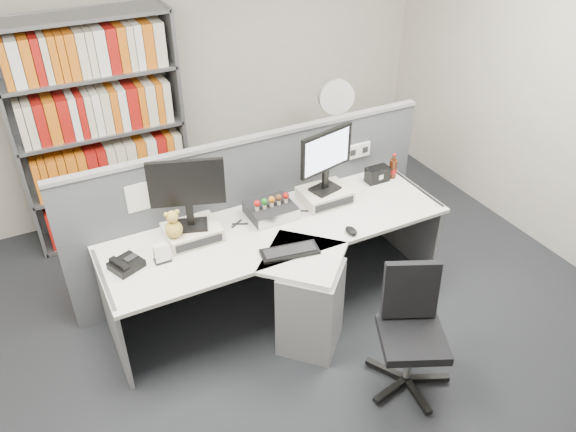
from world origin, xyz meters
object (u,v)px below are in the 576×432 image
keyboard (290,251)px  desk_fan (336,101)px  shelving_unit (101,135)px  filing_cabinet (332,167)px  cola_bottle (393,169)px  monitor_right (326,156)px  speaker (377,174)px  desk_calendar (162,255)px  desk_phone (126,264)px  desktop_pc (271,210)px  office_chair (411,327)px  mouse (351,231)px  monitor_left (187,188)px  desk (291,272)px

keyboard → desk_fan: size_ratio=0.75×
shelving_unit → filing_cabinet: 2.24m
cola_bottle → filing_cabinet: (0.01, 0.96, -0.45)m
monitor_right → shelving_unit: bearing=133.6°
speaker → cola_bottle: size_ratio=0.87×
keyboard → desk_calendar: size_ratio=3.17×
desk_phone → desktop_pc: bearing=6.4°
filing_cabinet → office_chair: (-0.77, -2.27, 0.12)m
desk_calendar → shelving_unit: (-0.02, 1.63, 0.20)m
desk_phone → desk_calendar: desk_calendar is taller
speaker → filing_cabinet: speaker is taller
mouse → desk_calendar: 1.35m
desk_phone → monitor_left: bearing=13.5°
speaker → filing_cabinet: 1.06m
monitor_left → shelving_unit: bearing=101.4°
speaker → office_chair: (-0.61, -1.31, -0.32)m
desk → mouse: size_ratio=22.56×
desk_phone → cola_bottle: 2.32m
desk_calendar → desktop_pc: bearing=10.6°
mouse → cola_bottle: 0.92m
keyboard → desk_fan: 1.98m
keyboard → desktop_pc: bearing=79.4°
monitor_left → keyboard: (0.54, -0.48, -0.40)m
speaker → desk_phone: bearing=-175.1°
keyboard → monitor_right: bearing=40.6°
keyboard → filing_cabinet: bearing=49.8°
monitor_left → monitor_right: 1.10m
desk_fan → filing_cabinet: bearing=90.0°
desktop_pc → filing_cabinet: size_ratio=0.49×
keyboard → desk_calendar: bearing=158.7°
shelving_unit → filing_cabinet: bearing=-12.1°
desk → monitor_right: bearing=37.7°
desk → cola_bottle: bearing=20.3°
desk → filing_cabinet: desk is taller
monitor_left → desk: bearing=-32.4°
mouse → desk_calendar: bearing=166.7°
office_chair → desk_phone: bearing=143.8°
desk_calendar → shelving_unit: bearing=90.8°
keyboard → mouse: size_ratio=3.69×
desk_fan → cola_bottle: bearing=-90.4°
desk_phone → cola_bottle: bearing=4.5°
desk → filing_cabinet: (1.20, 1.40, -0.11)m
desktop_pc → filing_cabinet: (1.17, 1.01, -0.42)m
desk_fan → shelving_unit: bearing=167.9°
keyboard → desk_calendar: (-0.81, 0.32, 0.04)m
mouse → desk_phone: bearing=167.2°
monitor_left → cola_bottle: (1.80, 0.06, -0.33)m
mouse → filing_cabinet: mouse is taller
monitor_left → desktop_pc: bearing=0.6°
desk_fan → keyboard: bearing=-130.2°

